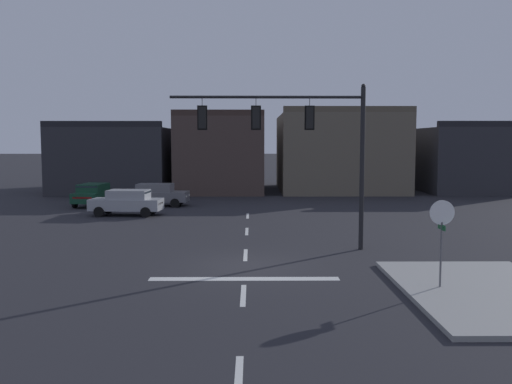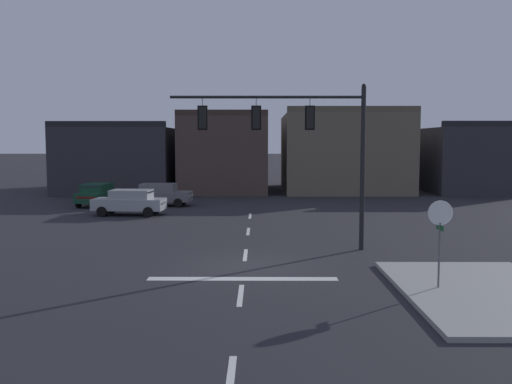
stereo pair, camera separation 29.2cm
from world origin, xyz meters
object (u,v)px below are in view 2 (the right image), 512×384
car_lot_farside (98,194)px  signal_mast_near_side (301,134)px  car_lot_nearside (130,202)px  stop_sign (440,223)px  car_lot_middle (160,194)px

car_lot_farside → signal_mast_near_side: bearing=-50.9°
car_lot_nearside → car_lot_farside: same height
signal_mast_near_side → car_lot_farside: size_ratio=1.79×
signal_mast_near_side → stop_sign: (3.75, -6.77, -2.77)m
car_lot_nearside → car_lot_farside: 6.41m
stop_sign → car_lot_middle: bearing=118.6°
car_lot_middle → car_lot_nearside: bearing=-100.8°
car_lot_middle → car_lot_farside: same height
stop_sign → car_lot_middle: stop_sign is taller
car_lot_farside → stop_sign: bearing=-53.6°
signal_mast_near_side → car_lot_farside: bearing=129.1°
car_lot_nearside → car_lot_farside: bearing=123.7°
signal_mast_near_side → car_lot_middle: signal_mast_near_side is taller
signal_mast_near_side → car_lot_nearside: (-9.87, 11.21, -4.05)m
signal_mast_near_side → stop_sign: signal_mast_near_side is taller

